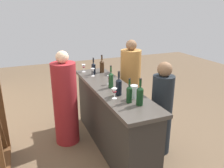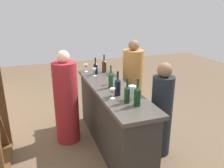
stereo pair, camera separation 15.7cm
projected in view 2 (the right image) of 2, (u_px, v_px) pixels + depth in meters
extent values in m
plane|color=brown|center=(112.00, 145.00, 3.71)|extent=(12.00, 12.00, 0.00)
cube|color=#2A2723|center=(112.00, 119.00, 3.56)|extent=(2.11, 0.48, 0.94)
cube|color=#3D3833|center=(112.00, 89.00, 3.39)|extent=(2.19, 0.56, 0.05)
cube|color=brown|center=(0.00, 166.00, 3.18)|extent=(1.09, 0.28, 0.06)
cylinder|color=black|center=(137.00, 98.00, 2.74)|extent=(0.08, 0.08, 0.20)
cone|color=black|center=(138.00, 88.00, 2.70)|extent=(0.08, 0.08, 0.04)
cylinder|color=black|center=(138.00, 83.00, 2.68)|extent=(0.03, 0.03, 0.08)
cylinder|color=black|center=(138.00, 79.00, 2.66)|extent=(0.03, 0.03, 0.01)
cylinder|color=black|center=(127.00, 96.00, 2.82)|extent=(0.07, 0.07, 0.19)
cone|color=black|center=(127.00, 87.00, 2.78)|extent=(0.07, 0.07, 0.04)
cylinder|color=black|center=(127.00, 83.00, 2.77)|extent=(0.03, 0.03, 0.08)
cylinder|color=black|center=(127.00, 79.00, 2.75)|extent=(0.03, 0.03, 0.01)
cylinder|color=black|center=(118.00, 88.00, 3.06)|extent=(0.08, 0.08, 0.20)
cone|color=black|center=(118.00, 80.00, 3.02)|extent=(0.08, 0.08, 0.04)
cylinder|color=black|center=(118.00, 75.00, 3.00)|extent=(0.03, 0.03, 0.08)
cylinder|color=black|center=(118.00, 72.00, 2.98)|extent=(0.03, 0.03, 0.01)
cylinder|color=#193D1E|center=(111.00, 81.00, 3.34)|extent=(0.07, 0.07, 0.20)
cone|color=#193D1E|center=(111.00, 73.00, 3.30)|extent=(0.07, 0.07, 0.04)
cylinder|color=#193D1E|center=(111.00, 69.00, 3.28)|extent=(0.03, 0.03, 0.08)
cylinder|color=black|center=(111.00, 66.00, 3.27)|extent=(0.03, 0.03, 0.01)
cylinder|color=black|center=(96.00, 69.00, 4.01)|extent=(0.07, 0.07, 0.17)
cone|color=black|center=(95.00, 63.00, 3.97)|extent=(0.07, 0.07, 0.03)
cylinder|color=black|center=(95.00, 60.00, 3.96)|extent=(0.02, 0.02, 0.07)
cylinder|color=black|center=(95.00, 58.00, 3.94)|extent=(0.03, 0.03, 0.01)
cylinder|color=#331E0F|center=(104.00, 67.00, 4.12)|extent=(0.08, 0.08, 0.19)
cone|color=#331E0F|center=(104.00, 61.00, 4.08)|extent=(0.08, 0.08, 0.04)
cylinder|color=#331E0F|center=(104.00, 58.00, 4.07)|extent=(0.03, 0.03, 0.08)
cylinder|color=black|center=(104.00, 55.00, 4.05)|extent=(0.03, 0.03, 0.01)
cylinder|color=white|center=(110.00, 84.00, 3.52)|extent=(0.06, 0.06, 0.00)
cylinder|color=white|center=(110.00, 82.00, 3.51)|extent=(0.01, 0.01, 0.07)
cone|color=white|center=(110.00, 78.00, 3.49)|extent=(0.06, 0.06, 0.07)
cone|color=maroon|center=(110.00, 79.00, 3.49)|extent=(0.05, 0.05, 0.02)
cylinder|color=white|center=(95.00, 76.00, 3.93)|extent=(0.06, 0.06, 0.00)
cylinder|color=white|center=(95.00, 74.00, 3.92)|extent=(0.01, 0.01, 0.07)
cone|color=white|center=(95.00, 70.00, 3.90)|extent=(0.06, 0.06, 0.07)
cylinder|color=white|center=(113.00, 98.00, 2.97)|extent=(0.06, 0.06, 0.00)
cylinder|color=white|center=(113.00, 96.00, 2.96)|extent=(0.01, 0.01, 0.07)
cone|color=white|center=(113.00, 91.00, 2.94)|extent=(0.07, 0.07, 0.07)
cone|color=maroon|center=(113.00, 93.00, 2.95)|extent=(0.06, 0.06, 0.03)
cylinder|color=white|center=(86.00, 71.00, 4.19)|extent=(0.07, 0.07, 0.00)
cylinder|color=white|center=(86.00, 70.00, 4.18)|extent=(0.01, 0.01, 0.06)
cone|color=white|center=(86.00, 66.00, 4.15)|extent=(0.07, 0.07, 0.07)
cone|color=maroon|center=(86.00, 67.00, 4.16)|extent=(0.06, 0.06, 0.02)
cylinder|color=silver|center=(132.00, 92.00, 2.94)|extent=(0.09, 0.09, 0.18)
cylinder|color=black|center=(161.00, 116.00, 3.35)|extent=(0.36, 0.36, 1.21)
sphere|color=brown|center=(165.00, 70.00, 3.12)|extent=(0.21, 0.21, 0.21)
cylinder|color=#9E6B33|center=(133.00, 87.00, 4.30)|extent=(0.44, 0.44, 1.38)
sphere|color=brown|center=(134.00, 45.00, 4.05)|extent=(0.19, 0.19, 0.19)
cylinder|color=maroon|center=(66.00, 103.00, 3.65)|extent=(0.49, 0.49, 1.33)
sphere|color=#D8AD8C|center=(63.00, 57.00, 3.40)|extent=(0.19, 0.19, 0.19)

